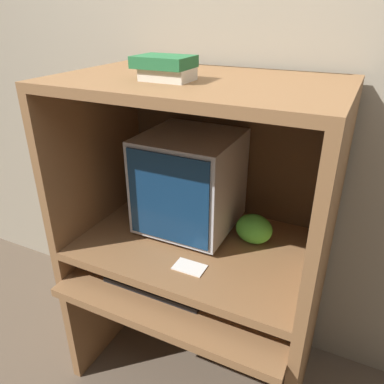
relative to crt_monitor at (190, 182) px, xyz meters
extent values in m
cube|color=gray|center=(0.08, 0.29, 0.33)|extent=(6.00, 0.06, 2.60)
cube|color=brown|center=(-0.41, -0.10, -0.67)|extent=(0.04, 0.67, 0.61)
cube|color=brown|center=(0.58, -0.10, -0.67)|extent=(0.04, 0.67, 0.61)
cube|color=brown|center=(0.08, -0.28, -0.38)|extent=(0.96, 0.43, 0.04)
cube|color=brown|center=(-0.41, -0.10, -0.29)|extent=(0.04, 0.67, 0.14)
cube|color=brown|center=(0.58, -0.10, -0.29)|extent=(0.04, 0.67, 0.14)
cube|color=brown|center=(0.08, -0.10, -0.24)|extent=(0.96, 0.67, 0.04)
cube|color=brown|center=(-0.41, -0.10, 0.12)|extent=(0.04, 0.67, 0.68)
cube|color=brown|center=(0.58, -0.10, 0.12)|extent=(0.04, 0.67, 0.68)
cube|color=brown|center=(0.08, -0.10, 0.44)|extent=(0.96, 0.67, 0.04)
cube|color=#48321E|center=(0.08, 0.22, 0.12)|extent=(0.96, 0.01, 0.68)
cylinder|color=#B2B2B7|center=(0.00, 0.00, -0.21)|extent=(0.22, 0.22, 0.02)
cube|color=#B2B2B7|center=(0.00, 0.00, 0.00)|extent=(0.39, 0.39, 0.41)
cube|color=navy|center=(0.00, -0.19, 0.00)|extent=(0.35, 0.01, 0.37)
cube|color=black|center=(-0.01, -0.29, -0.35)|extent=(0.44, 0.13, 0.02)
cube|color=#333335|center=(-0.01, -0.29, -0.34)|extent=(0.40, 0.10, 0.01)
ellipsoid|color=#B7B7B7|center=(0.27, -0.29, -0.35)|extent=(0.07, 0.05, 0.03)
ellipsoid|color=green|center=(0.30, 0.00, -0.16)|extent=(0.16, 0.12, 0.13)
cube|color=beige|center=(0.01, -0.19, 0.48)|extent=(0.17, 0.12, 0.04)
cube|color=#236638|center=(0.00, -0.19, 0.52)|extent=(0.19, 0.14, 0.04)
cube|color=white|center=(0.14, -0.28, -0.22)|extent=(0.12, 0.08, 0.00)
camera|label=1|loc=(0.65, -1.32, 0.67)|focal=35.00mm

